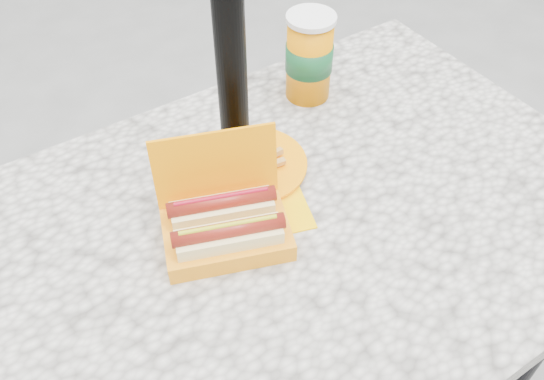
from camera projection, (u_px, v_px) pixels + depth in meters
picnic_table at (284, 259)px, 1.06m from camera, size 1.20×0.80×0.75m
hotdog_box at (225, 224)px, 0.92m from camera, size 0.24×0.21×0.17m
fries_plate at (252, 166)px, 1.05m from camera, size 0.24×0.29×0.04m
soda_cup at (309, 57)px, 1.15m from camera, size 0.10×0.10×0.18m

